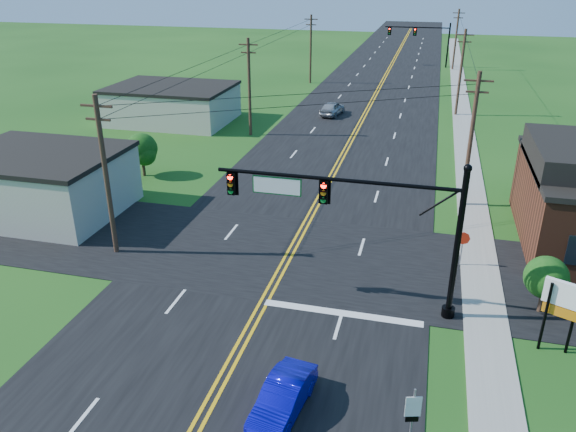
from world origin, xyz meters
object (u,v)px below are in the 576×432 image
(signal_mast_far, at_px, (421,37))
(stop_sign, at_px, (463,242))
(route_sign, at_px, (413,411))
(signal_mast_main, at_px, (357,214))
(blue_car, at_px, (283,398))

(signal_mast_far, distance_m, stop_sign, 67.11)
(stop_sign, bearing_deg, route_sign, -98.05)
(stop_sign, bearing_deg, signal_mast_far, 94.67)
(route_sign, xyz_separation_m, stop_sign, (1.95, 13.17, 0.18))
(signal_mast_far, bearing_deg, signal_mast_main, -90.08)
(route_sign, bearing_deg, stop_sign, 65.24)
(signal_mast_far, bearing_deg, stop_sign, -85.71)
(signal_mast_far, relative_size, route_sign, 4.97)
(signal_mast_main, bearing_deg, route_sign, -68.48)
(signal_mast_far, height_order, stop_sign, signal_mast_far)
(signal_mast_far, xyz_separation_m, route_sign, (3.06, -80.02, -3.26))
(blue_car, bearing_deg, signal_mast_far, 96.64)
(blue_car, xyz_separation_m, route_sign, (4.57, -0.19, 0.65))
(signal_mast_main, distance_m, signal_mast_far, 72.00)
(blue_car, distance_m, route_sign, 4.62)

